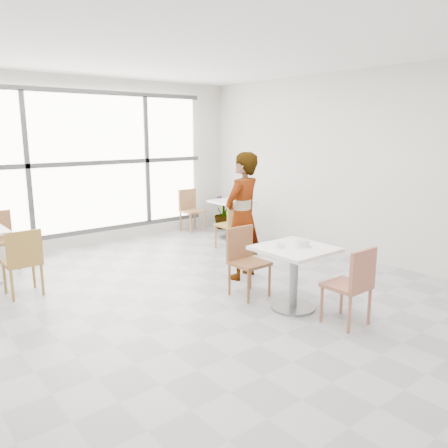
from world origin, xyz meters
TOP-DOWN VIEW (x-y plane):
  - floor at (0.00, 0.00)m, footprint 7.00×7.00m
  - ceiling at (0.00, 0.00)m, footprint 7.00×7.00m
  - wall_back at (0.00, 3.50)m, footprint 6.00×0.00m
  - wall_right at (3.00, 0.00)m, footprint 0.00×7.00m
  - window at (0.00, 3.44)m, footprint 4.60×0.07m
  - main_table at (0.56, -0.90)m, footprint 0.80×0.80m
  - chair_near at (0.70, -1.62)m, footprint 0.42×0.42m
  - chair_far at (0.44, -0.18)m, footprint 0.42×0.42m
  - oatmeal_bowl at (0.65, -0.94)m, footprint 0.21×0.21m
  - coffee_cup at (0.42, -0.80)m, footprint 0.16×0.13m
  - person at (0.86, 0.34)m, footprint 0.74×0.58m
  - bg_table_right at (2.25, 2.21)m, footprint 0.70×0.70m
  - bg_chair_left_near at (-1.77, 1.51)m, footprint 0.42×0.42m
  - bg_chair_right_near at (1.73, 1.57)m, footprint 0.42×0.42m
  - bg_chair_right_far at (2.01, 3.28)m, footprint 0.42×0.42m
  - plant_right at (2.70, 3.04)m, footprint 0.50×0.50m

SIDE VIEW (x-z plane):
  - floor at x=0.00m, z-range 0.00..0.00m
  - plant_right at x=2.70m, z-range 0.00..0.69m
  - bg_table_right at x=2.25m, z-range 0.11..0.86m
  - chair_near at x=0.70m, z-range 0.07..0.94m
  - chair_far at x=0.44m, z-range 0.07..0.94m
  - bg_chair_left_near at x=-1.77m, z-range 0.07..0.94m
  - bg_chair_right_near at x=1.73m, z-range 0.07..0.94m
  - bg_chair_right_far at x=2.01m, z-range 0.07..0.94m
  - main_table at x=0.56m, z-range 0.15..0.90m
  - coffee_cup at x=0.42m, z-range 0.75..0.81m
  - oatmeal_bowl at x=0.65m, z-range 0.75..0.84m
  - person at x=0.86m, z-range 0.00..1.78m
  - window at x=0.00m, z-range 0.24..2.76m
  - wall_back at x=0.00m, z-range -1.50..4.50m
  - wall_right at x=3.00m, z-range -2.00..5.00m
  - ceiling at x=0.00m, z-range 3.00..3.00m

